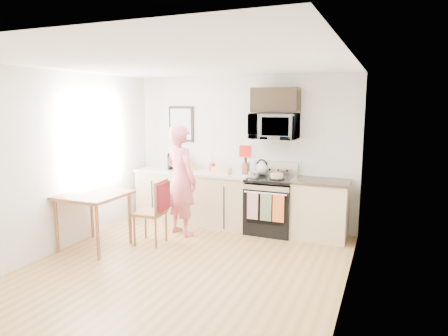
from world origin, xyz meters
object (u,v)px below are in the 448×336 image
at_px(range, 271,207).
at_px(microwave, 274,126).
at_px(cake, 277,176).
at_px(dining_table, 93,200).
at_px(chair, 158,203).
at_px(person, 181,180).

distance_m(range, microwave, 1.33).
xyz_separation_m(microwave, cake, (0.10, -0.16, -0.80)).
height_order(microwave, dining_table, microwave).
relative_size(range, chair, 1.17).
distance_m(range, chair, 1.88).
bearing_deg(dining_table, chair, 31.85).
bearing_deg(chair, cake, 31.92).
relative_size(microwave, dining_table, 0.86).
height_order(chair, cake, cake).
bearing_deg(cake, dining_table, -144.22).
bearing_deg(chair, person, 75.90).
relative_size(person, chair, 1.81).
xyz_separation_m(range, dining_table, (-2.21, -1.72, 0.30)).
height_order(microwave, cake, microwave).
height_order(microwave, person, microwave).
xyz_separation_m(range, microwave, (-0.00, 0.10, 1.32)).
bearing_deg(person, dining_table, 73.39).
height_order(range, microwave, microwave).
bearing_deg(range, person, -153.70).
distance_m(person, dining_table, 1.39).
bearing_deg(chair, microwave, 37.43).
xyz_separation_m(person, dining_table, (-0.88, -1.06, -0.16)).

